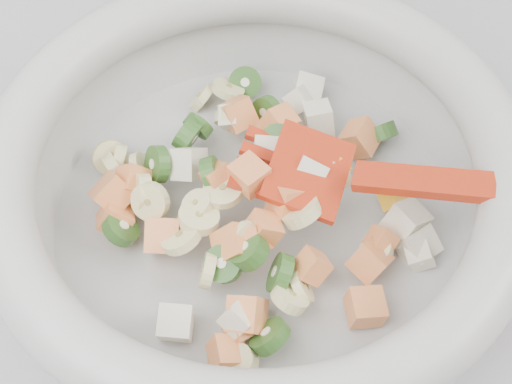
{
  "coord_description": "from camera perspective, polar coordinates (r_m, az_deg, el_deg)",
  "views": [
    {
      "loc": [
        0.08,
        1.14,
        1.39
      ],
      "look_at": [
        0.1,
        1.45,
        0.95
      ],
      "focal_mm": 55.0,
      "sensor_mm": 36.0,
      "label": 1
    }
  ],
  "objects": [
    {
      "name": "mixing_bowl",
      "position": [
        0.53,
        0.05,
        0.56
      ],
      "size": [
        0.44,
        0.37,
        0.12
      ],
      "color": "#B8B8B6",
      "rests_on": "counter"
    }
  ]
}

